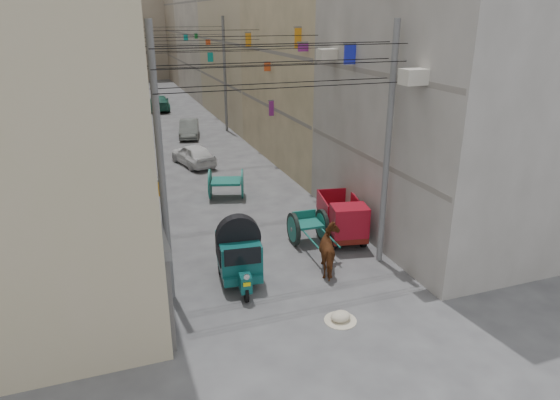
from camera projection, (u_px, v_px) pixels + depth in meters
name	position (u px, v px, depth m)	size (l,w,h in m)	color
building_row_left	(49.00, 38.00, 36.41)	(8.00, 62.00, 14.00)	tan
building_row_right	(258.00, 35.00, 41.45)	(8.00, 62.00, 14.00)	#A09B96
end_cap_building	(131.00, 27.00, 67.04)	(22.00, 10.00, 13.00)	gray
shutters_left	(143.00, 204.00, 18.48)	(0.18, 14.40, 2.88)	#4A4A4F
signboards	(191.00, 100.00, 28.99)	(8.22, 40.52, 5.67)	#DA4E1D
ac_units	(370.00, 36.00, 16.40)	(0.70, 6.55, 3.35)	beige
utility_poles	(207.00, 102.00, 24.68)	(7.40, 22.20, 8.00)	slate
overhead_cables	(216.00, 47.00, 21.42)	(7.40, 22.52, 1.12)	black
auto_rickshaw	(239.00, 253.00, 15.78)	(1.59, 2.52, 1.73)	black
tonga_cart	(308.00, 227.00, 18.64)	(1.35, 2.77, 1.24)	black
mini_truck	(344.00, 221.00, 18.75)	(1.86, 3.14, 1.65)	black
second_cart	(226.00, 183.00, 23.17)	(1.92, 1.80, 1.40)	#166055
feed_sack	(341.00, 316.00, 13.99)	(0.57, 0.46, 0.29)	#C0B69F
horse	(331.00, 251.00, 16.49)	(0.81, 1.78, 1.50)	brown
distant_car_white	(193.00, 155.00, 28.34)	(1.45, 3.61, 1.23)	silver
distant_car_grey	(189.00, 129.00, 34.86)	(1.25, 3.59, 1.18)	#595E5B
distant_car_green	(159.00, 103.00, 44.71)	(1.83, 4.49, 1.30)	#226351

